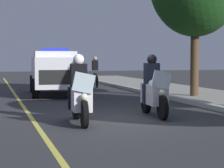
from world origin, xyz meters
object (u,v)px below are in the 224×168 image
police_motorcycle_lead_left (80,95)px  cyclist_background (95,72)px  police_motorcycle_lead_right (154,91)px  police_suv (55,70)px

police_motorcycle_lead_left → cyclist_background: 13.12m
police_motorcycle_lead_right → cyclist_background: size_ratio=1.22×
police_motorcycle_lead_left → police_motorcycle_lead_right: same height
police_motorcycle_lead_left → cyclist_background: size_ratio=1.22×
police_motorcycle_lead_left → police_motorcycle_lead_right: bearing=107.1°
police_suv → police_motorcycle_lead_left: bearing=-4.2°
police_motorcycle_lead_left → cyclist_background: police_motorcycle_lead_left is taller
police_motorcycle_lead_left → police_motorcycle_lead_right: (-0.69, 2.23, 0.00)m
police_motorcycle_lead_left → police_suv: size_ratio=0.43×
police_motorcycle_lead_right → police_suv: 7.86m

